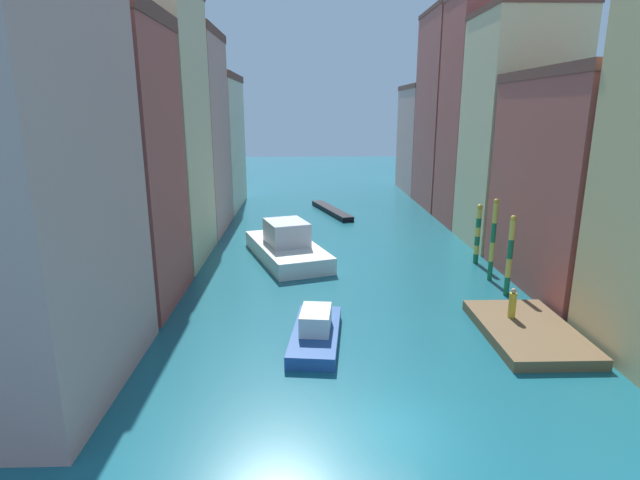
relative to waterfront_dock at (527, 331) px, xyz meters
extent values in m
plane|color=#196070|center=(-7.70, 17.46, -0.26)|extent=(154.00, 154.00, 0.00)
cube|color=#B25147|center=(-21.13, 5.15, 7.09)|extent=(6.70, 7.32, 14.70)
cube|color=brown|center=(-21.13, 5.15, 14.84)|extent=(6.84, 7.46, 0.80)
cube|color=beige|center=(-21.13, 13.51, 8.77)|extent=(6.70, 8.60, 18.06)
cube|color=tan|center=(-21.13, 22.59, 7.89)|extent=(6.70, 9.08, 16.30)
cube|color=brown|center=(-21.13, 22.59, 16.39)|extent=(6.84, 9.26, 0.68)
cube|color=beige|center=(-21.13, 33.47, 6.47)|extent=(6.70, 11.68, 13.45)
cube|color=brown|center=(-21.13, 33.47, 13.55)|extent=(6.84, 11.91, 0.71)
cube|color=#B25147|center=(5.73, 7.14, 5.84)|extent=(6.70, 11.42, 12.20)
cube|color=brown|center=(5.73, 7.14, 12.24)|extent=(6.84, 11.65, 0.59)
cube|color=beige|center=(5.73, 17.20, 8.40)|extent=(6.70, 7.56, 17.31)
cube|color=brown|center=(5.73, 17.20, 17.27)|extent=(6.84, 7.71, 0.44)
cube|color=#B25147|center=(5.73, 24.67, 9.74)|extent=(6.70, 7.07, 19.99)
cube|color=#B25147|center=(5.73, 33.74, 9.87)|extent=(6.70, 9.97, 20.26)
cube|color=brown|center=(5.73, 33.74, 20.22)|extent=(6.84, 10.17, 0.42)
cube|color=tan|center=(5.73, 44.40, 6.25)|extent=(6.70, 11.02, 13.01)
cube|color=brown|center=(5.73, 44.40, 13.03)|extent=(6.84, 11.24, 0.57)
cube|color=brown|center=(0.00, 0.00, 0.00)|extent=(4.15, 6.84, 0.51)
cylinder|color=gold|center=(-0.38, 1.10, 0.89)|extent=(0.36, 0.36, 1.26)
sphere|color=tan|center=(-0.38, 1.10, 1.65)|extent=(0.26, 0.26, 0.26)
cylinder|color=#197247|center=(1.11, 5.42, 0.30)|extent=(0.31, 0.31, 1.12)
cylinder|color=#E5D14C|center=(1.11, 5.42, 1.42)|extent=(0.31, 0.31, 1.12)
cylinder|color=#197247|center=(1.11, 5.42, 2.55)|extent=(0.31, 0.31, 1.12)
cylinder|color=#E5D14C|center=(1.11, 5.42, 3.67)|extent=(0.31, 0.31, 1.12)
sphere|color=gold|center=(1.11, 5.42, 4.35)|extent=(0.34, 0.34, 0.34)
cylinder|color=#197247|center=(1.11, 8.15, 0.36)|extent=(0.29, 0.29, 1.24)
cylinder|color=#E5D14C|center=(1.11, 8.15, 1.61)|extent=(0.29, 0.29, 1.24)
cylinder|color=#197247|center=(1.11, 8.15, 2.85)|extent=(0.29, 0.29, 1.24)
cylinder|color=#E5D14C|center=(1.11, 8.15, 4.09)|extent=(0.29, 0.29, 1.24)
sphere|color=gold|center=(1.11, 8.15, 4.83)|extent=(0.32, 0.32, 0.32)
cylinder|color=#197247|center=(1.43, 11.81, 0.07)|extent=(0.35, 0.35, 0.65)
cylinder|color=#E5D14C|center=(1.43, 11.81, 0.71)|extent=(0.35, 0.35, 0.65)
cylinder|color=#197247|center=(1.43, 11.81, 1.36)|extent=(0.35, 0.35, 0.65)
cylinder|color=#E5D14C|center=(1.43, 11.81, 2.01)|extent=(0.35, 0.35, 0.65)
cylinder|color=#197247|center=(1.43, 11.81, 2.66)|extent=(0.35, 0.35, 0.65)
cylinder|color=#E5D14C|center=(1.43, 11.81, 3.31)|extent=(0.35, 0.35, 0.65)
sphere|color=gold|center=(1.43, 11.81, 3.77)|extent=(0.38, 0.38, 0.38)
cube|color=white|center=(-11.97, 13.24, 0.31)|extent=(6.82, 10.28, 1.13)
cube|color=silver|center=(-11.97, 13.24, 1.71)|extent=(3.59, 4.01, 1.67)
cube|color=black|center=(-7.88, 29.76, -0.01)|extent=(3.95, 9.64, 0.50)
cube|color=#234C93|center=(-10.14, -0.22, 0.04)|extent=(2.73, 5.91, 0.60)
cube|color=silver|center=(-10.14, -0.22, 0.82)|extent=(1.58, 2.29, 0.96)
camera|label=1|loc=(-10.57, -21.68, 10.27)|focal=28.03mm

